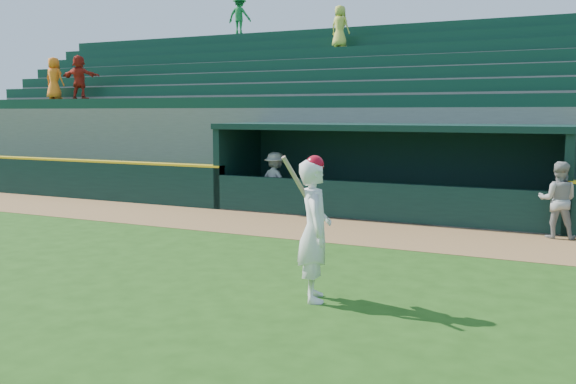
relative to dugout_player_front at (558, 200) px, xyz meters
The scene contains 9 objects.
ground 7.60m from the dugout_player_front, 125.90° to the right, with size 120.00×120.00×0.00m, color #204912.
warning_track 4.67m from the dugout_player_front, 164.65° to the right, with size 40.00×3.00×0.01m, color olive.
field_wall_left 16.68m from the dugout_player_front, behind, with size 15.50×0.30×1.20m, color black.
wall_stripe_left 16.69m from the dugout_player_front, behind, with size 15.50×0.32×0.06m, color yellow.
dugout_player_front is the anchor object (origin of this frame).
dugout_player_inside 7.51m from the dugout_player_front, behind, with size 1.07×0.62×1.66m, color #9D9D98.
dugout 4.84m from the dugout_player_front, 156.89° to the left, with size 9.40×2.80×2.46m.
stands 7.98m from the dugout_player_front, 124.53° to the left, with size 34.50×6.32×7.53m.
batter_at_plate 7.28m from the dugout_player_front, 114.03° to the right, with size 0.80×0.91×2.17m.
Camera 1 is at (5.17, -9.06, 2.78)m, focal length 40.00 mm.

